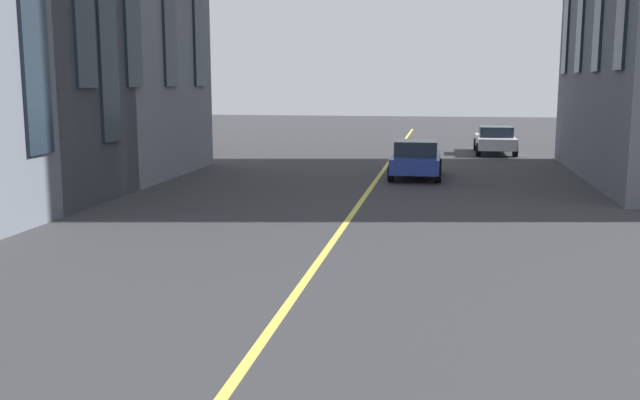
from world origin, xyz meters
TOP-DOWN VIEW (x-y plane):
  - lane_centre_line at (20.00, 0.00)m, footprint 80.00×0.16m
  - car_blue_oncoming at (32.21, -1.39)m, footprint 3.90×1.89m
  - car_white_mid at (41.96, -4.90)m, footprint 4.40×1.95m

SIDE VIEW (x-z plane):
  - lane_centre_line at x=20.00m, z-range 0.00..0.01m
  - car_blue_oncoming at x=32.21m, z-range 0.00..1.40m
  - car_white_mid at x=41.96m, z-range 0.02..1.39m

